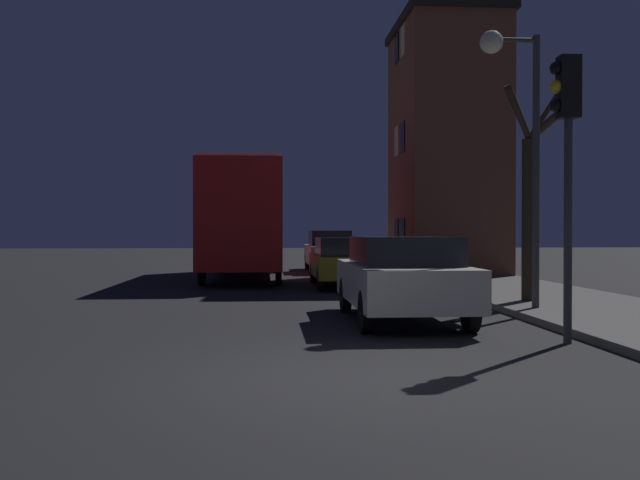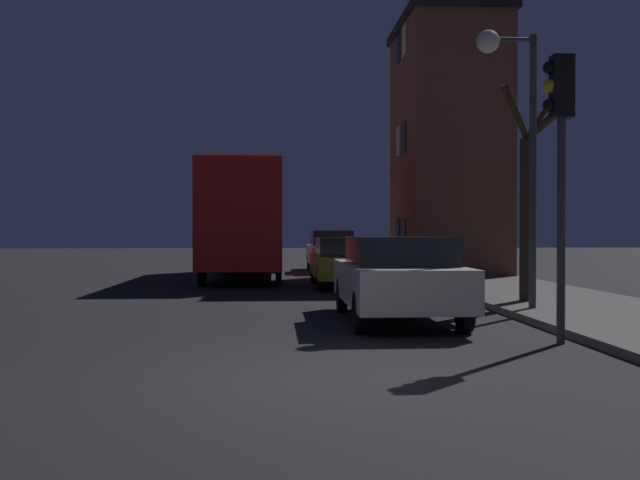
% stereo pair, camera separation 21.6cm
% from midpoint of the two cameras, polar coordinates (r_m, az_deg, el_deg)
% --- Properties ---
extents(ground_plane, '(120.00, 120.00, 0.00)m').
position_cam_midpoint_polar(ground_plane, '(8.04, 1.65, -10.99)').
color(ground_plane, black).
extents(brick_building, '(3.65, 5.44, 9.21)m').
position_cam_midpoint_polar(brick_building, '(26.76, 10.40, 7.41)').
color(brick_building, brown).
rests_on(brick_building, sidewalk).
extents(streetlamp, '(1.20, 0.45, 5.40)m').
position_cam_midpoint_polar(streetlamp, '(14.58, 15.52, 10.11)').
color(streetlamp, '#38383A').
rests_on(streetlamp, sidewalk).
extents(traffic_light, '(0.43, 0.24, 4.16)m').
position_cam_midpoint_polar(traffic_light, '(10.95, 19.15, 7.82)').
color(traffic_light, '#38383A').
rests_on(traffic_light, ground).
extents(bare_tree, '(1.39, 0.93, 4.62)m').
position_cam_midpoint_polar(bare_tree, '(15.97, 16.60, 3.16)').
color(bare_tree, '#2D2319').
rests_on(bare_tree, sidewalk).
extents(bus, '(2.50, 9.65, 3.84)m').
position_cam_midpoint_polar(bus, '(24.71, -5.80, 2.22)').
color(bus, red).
rests_on(bus, ground).
extents(car_near_lane, '(1.88, 4.55, 1.53)m').
position_cam_midpoint_polar(car_near_lane, '(12.90, 6.66, -2.90)').
color(car_near_lane, beige).
rests_on(car_near_lane, ground).
extents(car_mid_lane, '(1.75, 4.38, 1.44)m').
position_cam_midpoint_polar(car_mid_lane, '(20.82, 2.19, -1.68)').
color(car_mid_lane, olive).
rests_on(car_mid_lane, ground).
extents(car_far_lane, '(1.74, 4.80, 1.65)m').
position_cam_midpoint_polar(car_far_lane, '(28.65, 1.08, -0.84)').
color(car_far_lane, '#B7BABF').
rests_on(car_far_lane, ground).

